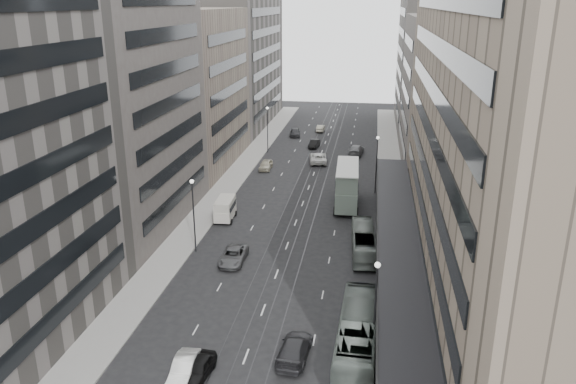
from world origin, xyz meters
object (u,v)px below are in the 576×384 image
Objects in this scene: sedan_1 at (184,368)px; sedan_2 at (233,256)px; sedan_0 at (199,368)px; bus_near at (358,335)px; panel_van at (225,208)px; double_decker at (347,185)px; bus_far at (363,242)px.

sedan_1 is 19.10m from sedan_2.
sedan_1 is (-1.08, -0.24, 0.04)m from sedan_0.
bus_near is 2.83× the size of sedan_1.
panel_van is at bearing 107.15° from sedan_0.
double_decker reaches higher than sedan_0.
sedan_0 is (6.01, -30.44, -0.86)m from panel_van.
sedan_1 is 0.83× the size of sedan_2.
double_decker reaches higher than panel_van.
panel_van reaches higher than sedan_1.
bus_far is at bearing 69.76° from sedan_0.
bus_near is at bearing 17.70° from sedan_1.
bus_near is at bearing -59.08° from panel_van.
sedan_2 is at bearing 90.04° from sedan_1.
bus_far is 14.11m from sedan_2.
bus_far is 26.40m from sedan_1.
double_decker reaches higher than sedan_1.
bus_far is at bearing 16.73° from sedan_2.
sedan_2 reaches higher than sedan_1.
sedan_0 is 0.91× the size of sedan_1.
sedan_2 is at bearing -121.53° from double_decker.
sedan_0 is at bearing 60.31° from bus_far.
double_decker is (-2.59, 33.42, 1.27)m from bus_near.
double_decker is 2.58× the size of sedan_0.
bus_far is 1.90× the size of sedan_2.
bus_near reaches higher than bus_far.
double_decker is (-2.59, 14.84, 1.60)m from bus_far.
bus_near reaches higher than sedan_2.
double_decker is 2.26× the size of panel_van.
sedan_2 is at bearing 102.36° from sedan_0.
double_decker is at bearing 72.49° from sedan_1.
bus_near is at bearing 27.45° from sedan_0.
double_decker reaches higher than bus_far.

